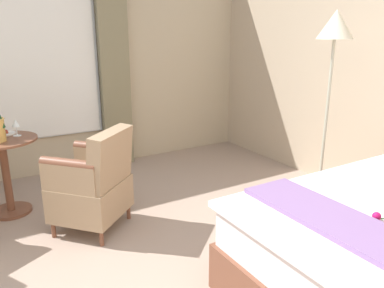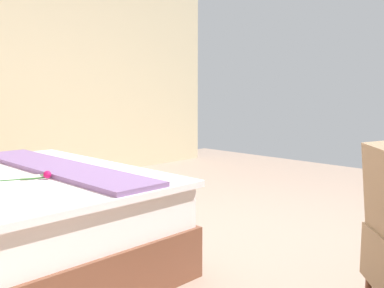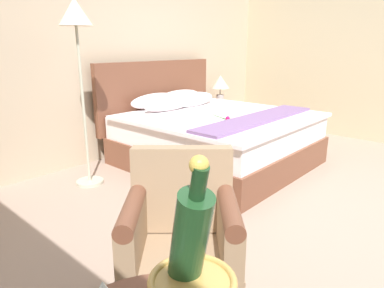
# 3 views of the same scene
# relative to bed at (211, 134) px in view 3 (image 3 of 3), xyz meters

# --- Properties ---
(ground_plane) EXTENTS (7.58, 7.58, 0.00)m
(ground_plane) POSITION_rel_bed_xyz_m (-0.67, -1.67, -0.35)
(ground_plane) COLOR tan
(wall_headboard_side) EXTENTS (6.20, 0.12, 2.70)m
(wall_headboard_side) POSITION_rel_bed_xyz_m (-0.67, 1.14, 1.00)
(wall_headboard_side) COLOR #C4AE91
(wall_headboard_side) RESTS_ON ground
(bed) EXTENTS (1.99, 2.09, 1.20)m
(bed) POSITION_rel_bed_xyz_m (0.00, 0.00, 0.00)
(bed) COLOR brown
(bed) RESTS_ON ground
(nightstand) EXTENTS (0.52, 0.42, 0.52)m
(nightstand) POSITION_rel_bed_xyz_m (1.19, 0.78, -0.09)
(nightstand) COLOR brown
(nightstand) RESTS_ON ground
(bedside_lamp) EXTENTS (0.29, 0.29, 0.42)m
(bedside_lamp) POSITION_rel_bed_xyz_m (1.19, 0.78, 0.47)
(bedside_lamp) COLOR #B5AFB0
(bedside_lamp) RESTS_ON nightstand
(floor_lamp_brass) EXTENTS (0.31, 0.31, 1.82)m
(floor_lamp_brass) POSITION_rel_bed_xyz_m (-1.42, 0.50, 1.16)
(floor_lamp_brass) COLOR #BBBCA4
(floor_lamp_brass) RESTS_ON ground
(armchair_by_window) EXTENTS (0.78, 0.78, 0.89)m
(armchair_by_window) POSITION_rel_bed_xyz_m (-2.10, -1.49, 0.06)
(armchair_by_window) COLOR brown
(armchair_by_window) RESTS_ON ground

